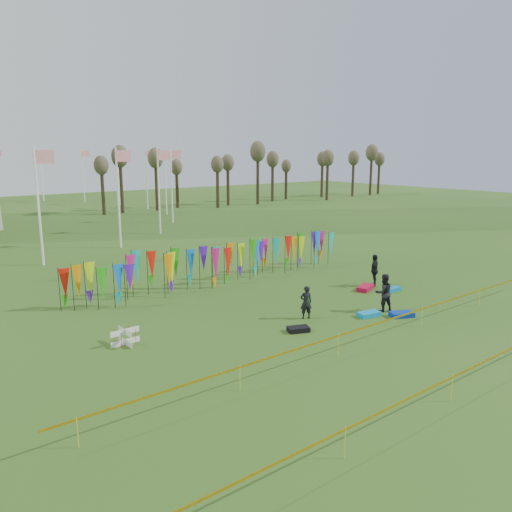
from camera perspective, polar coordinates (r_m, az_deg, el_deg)
ground at (r=22.57m, az=9.11°, el=-8.15°), size 160.00×160.00×0.00m
banner_row at (r=29.30m, az=-3.91°, el=-0.39°), size 18.64×0.64×2.33m
caution_tape_near at (r=20.81m, az=13.15°, el=-7.79°), size 26.00×0.02×0.90m
caution_tape_far at (r=18.48m, az=24.45°, el=-11.15°), size 26.00×0.02×0.90m
tree_line at (r=75.35m, az=1.56°, el=10.76°), size 53.92×1.92×7.84m
box_kite at (r=21.01m, az=-14.72°, el=-8.93°), size 0.63×0.63×0.70m
person_left at (r=23.40m, az=5.74°, el=-5.28°), size 0.69×0.61×1.57m
person_mid at (r=25.09m, az=14.38°, el=-4.08°), size 1.05×0.86×1.86m
person_right at (r=29.59m, az=13.39°, el=-1.59°), size 1.26×1.12×1.87m
kite_bag_turquoise at (r=24.37m, az=12.77°, el=-6.50°), size 1.18×0.75×0.22m
kite_bag_blue at (r=24.70m, az=16.31°, el=-6.42°), size 1.24×0.99×0.23m
kite_bag_red at (r=28.85m, az=12.39°, el=-3.56°), size 1.46×1.05×0.24m
kite_bag_black at (r=21.94m, az=4.86°, el=-8.33°), size 1.06×0.84×0.21m
kite_bag_teal at (r=28.99m, az=15.28°, el=-3.68°), size 1.06×0.53×0.20m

